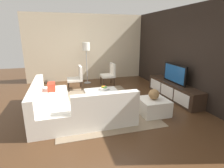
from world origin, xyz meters
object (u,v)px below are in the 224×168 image
at_px(floor_lamp, 86,49).
at_px(decorative_ball, 154,94).
at_px(fruit_bowl, 104,88).
at_px(accent_chair_far, 110,73).
at_px(book_stack, 100,94).
at_px(ottoman, 153,106).
at_px(media_console, 173,90).
at_px(sectional_couch, 69,107).
at_px(television, 175,74).
at_px(accent_chair_near, 77,76).
at_px(coffee_table, 103,98).

distance_m(floor_lamp, decorative_ball, 3.74).
relative_size(fruit_bowl, accent_chair_far, 0.32).
bearing_deg(book_stack, decorative_ball, 58.00).
height_order(ottoman, decorative_ball, decorative_ball).
bearing_deg(media_console, ottoman, -53.50).
bearing_deg(sectional_couch, floor_lamp, 163.39).
relative_size(ottoman, accent_chair_far, 0.80).
height_order(television, accent_chair_near, television).
relative_size(sectional_couch, accent_chair_far, 2.69).
height_order(television, coffee_table, television).
height_order(television, sectional_couch, television).
xyz_separation_m(media_console, coffee_table, (-0.10, -2.30, -0.05)).
bearing_deg(television, coffee_table, -92.49).
xyz_separation_m(floor_lamp, decorative_ball, (3.44, 1.17, -0.86)).
height_order(accent_chair_far, decorative_ball, accent_chair_far).
distance_m(media_console, television, 0.55).
height_order(sectional_couch, accent_chair_near, accent_chair_near).
relative_size(sectional_couch, coffee_table, 2.46).
relative_size(ottoman, decorative_ball, 2.62).
height_order(television, ottoman, television).
bearing_deg(decorative_ball, ottoman, 0.00).
bearing_deg(decorative_ball, sectional_couch, -100.46).
bearing_deg(accent_chair_near, television, 46.75).
xyz_separation_m(coffee_table, accent_chair_near, (-1.70, -0.55, 0.29)).
bearing_deg(ottoman, floor_lamp, -161.23).
bearing_deg(book_stack, accent_chair_near, -167.31).
distance_m(sectional_couch, coffee_table, 1.16).
height_order(ottoman, accent_chair_far, accent_chair_far).
distance_m(television, accent_chair_far, 2.57).
relative_size(media_console, floor_lamp, 1.39).
bearing_deg(ottoman, accent_chair_near, -148.41).
bearing_deg(ottoman, media_console, 126.50).
height_order(accent_chair_near, accent_chair_far, same).
distance_m(sectional_couch, ottoman, 2.12).
relative_size(television, ottoman, 1.54).
bearing_deg(decorative_ball, fruit_bowl, -139.34).
height_order(sectional_couch, floor_lamp, floor_lamp).
distance_m(media_console, ottoman, 1.49).
distance_m(ottoman, book_stack, 1.45).
bearing_deg(fruit_bowl, television, 82.73).
relative_size(coffee_table, ottoman, 1.36).
bearing_deg(accent_chair_far, ottoman, 14.83).
bearing_deg(television, decorative_ball, -53.51).
relative_size(coffee_table, accent_chair_far, 1.09).
height_order(media_console, coffee_table, media_console).
bearing_deg(accent_chair_near, book_stack, 1.71).
height_order(floor_lamp, book_stack, floor_lamp).
height_order(accent_chair_near, book_stack, accent_chair_near).
height_order(accent_chair_far, book_stack, accent_chair_far).
relative_size(sectional_couch, book_stack, 10.77).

